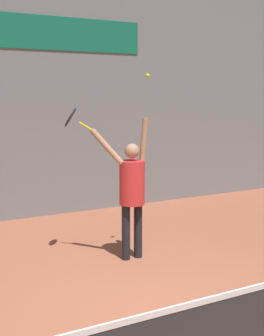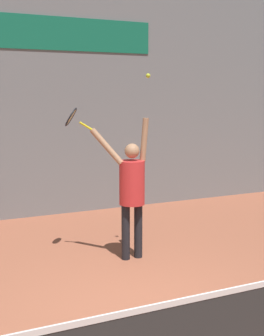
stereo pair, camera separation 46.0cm
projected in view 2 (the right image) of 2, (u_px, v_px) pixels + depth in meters
ground_plane at (149, 324)px, 5.22m from camera, size 18.00×18.00×0.00m
back_wall at (34, 96)px, 9.52m from camera, size 18.00×0.10×5.00m
sponsor_banner at (32, 32)px, 9.27m from camera, size 5.16×0.02×0.67m
tennis_player at (132, 187)px, 7.15m from camera, size 0.86×0.54×2.19m
tennis_racket at (72, 118)px, 7.03m from camera, size 0.45×0.37×0.35m
tennis_ball at (148, 76)px, 6.96m from camera, size 0.07×0.07×0.07m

